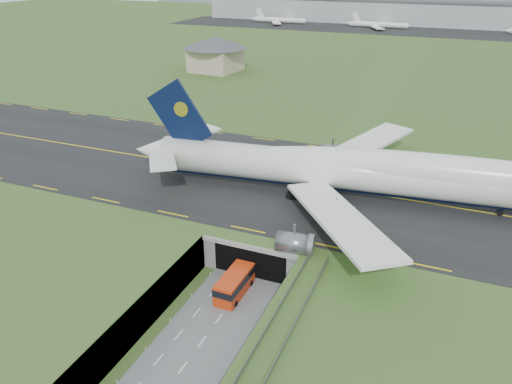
% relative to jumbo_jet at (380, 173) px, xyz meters
% --- Properties ---
extents(ground, '(900.00, 900.00, 0.00)m').
position_rel_jumbo_jet_xyz_m(ground, '(-15.19, -30.51, -11.50)').
color(ground, '#3B5421').
rests_on(ground, ground).
extents(airfield_deck, '(800.00, 800.00, 6.00)m').
position_rel_jumbo_jet_xyz_m(airfield_deck, '(-15.19, -30.51, -8.50)').
color(airfield_deck, gray).
rests_on(airfield_deck, ground).
extents(trench_road, '(12.00, 75.00, 0.20)m').
position_rel_jumbo_jet_xyz_m(trench_road, '(-15.19, -38.01, -11.40)').
color(trench_road, slate).
rests_on(trench_road, ground).
extents(taxiway, '(800.00, 44.00, 0.18)m').
position_rel_jumbo_jet_xyz_m(taxiway, '(-15.19, 2.49, -5.41)').
color(taxiway, black).
rests_on(taxiway, airfield_deck).
extents(tunnel_portal, '(17.00, 22.30, 6.00)m').
position_rel_jumbo_jet_xyz_m(tunnel_portal, '(-15.19, -13.79, -8.16)').
color(tunnel_portal, gray).
rests_on(tunnel_portal, ground).
extents(jumbo_jet, '(96.28, 61.32, 20.41)m').
position_rel_jumbo_jet_xyz_m(jumbo_jet, '(0.00, 0.00, 0.00)').
color(jumbo_jet, white).
rests_on(jumbo_jet, ground).
extents(shuttle_tram, '(3.34, 8.37, 3.37)m').
position_rel_jumbo_jet_xyz_m(shuttle_tram, '(-15.60, -27.36, -9.65)').
color(shuttle_tram, red).
rests_on(shuttle_tram, ground).
extents(service_building, '(25.91, 25.91, 13.08)m').
position_rel_jumbo_jet_xyz_m(service_building, '(-77.85, 90.90, 2.25)').
color(service_building, '#C3AA8D').
rests_on(service_building, ground).
extents(cargo_terminal, '(320.00, 67.00, 15.60)m').
position_rel_jumbo_jet_xyz_m(cargo_terminal, '(-15.37, 268.91, 2.46)').
color(cargo_terminal, '#B2B2B2').
rests_on(cargo_terminal, ground).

